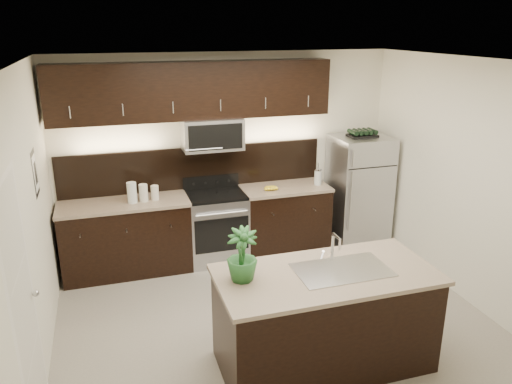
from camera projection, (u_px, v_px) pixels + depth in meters
ground at (276, 323)px, 5.32m from camera, size 4.50×4.50×0.00m
room_walls at (268, 172)px, 4.71m from camera, size 4.52×4.02×2.71m
counter_run at (201, 228)px, 6.57m from camera, size 3.51×0.65×0.94m
upper_fixtures at (196, 99)px, 6.18m from camera, size 3.49×0.40×1.66m
island at (324, 318)px, 4.55m from camera, size 1.96×0.96×0.94m
sink_faucet at (342, 268)px, 4.45m from camera, size 0.84×0.50×0.28m
refrigerator at (358, 191)px, 7.05m from camera, size 0.76×0.68×1.57m
wine_rack at (362, 133)px, 6.78m from camera, size 0.39×0.24×0.09m
plant at (242, 255)px, 4.21m from camera, size 0.32×0.32×0.47m
canisters at (141, 193)px, 6.14m from camera, size 0.39×0.13×0.26m
french_press at (318, 177)px, 6.79m from camera, size 0.10×0.10×0.30m
bananas at (267, 188)px, 6.58m from camera, size 0.20×0.17×0.06m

